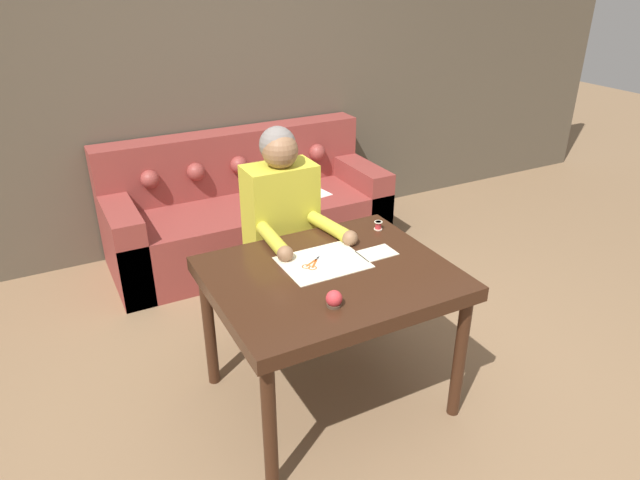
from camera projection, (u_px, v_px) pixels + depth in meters
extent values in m
plane|color=#846647|center=(352.00, 388.00, 3.02)|extent=(16.00, 16.00, 0.00)
cube|color=brown|center=(206.00, 73.00, 4.14)|extent=(8.00, 0.06, 2.60)
cube|color=#381E11|center=(330.00, 278.00, 2.66)|extent=(1.10, 0.91, 0.07)
cylinder|color=#381E11|center=(270.00, 429.00, 2.31)|extent=(0.06, 0.06, 0.67)
cylinder|color=#381E11|center=(460.00, 358.00, 2.72)|extent=(0.06, 0.06, 0.67)
cylinder|color=#381E11|center=(209.00, 329.00, 2.93)|extent=(0.06, 0.06, 0.67)
cylinder|color=#381E11|center=(371.00, 283.00, 3.34)|extent=(0.06, 0.06, 0.67)
cube|color=brown|center=(250.00, 228.00, 4.30)|extent=(2.04, 0.81, 0.44)
cube|color=brown|center=(233.00, 160.00, 4.33)|extent=(2.04, 0.22, 0.46)
cube|color=brown|center=(124.00, 244.00, 3.88)|extent=(0.20, 0.81, 0.60)
cube|color=brown|center=(355.00, 197.00, 4.65)|extent=(0.20, 0.81, 0.60)
sphere|color=brown|center=(150.00, 179.00, 3.96)|extent=(0.13, 0.13, 0.13)
sphere|color=brown|center=(196.00, 172.00, 4.09)|extent=(0.13, 0.13, 0.13)
sphere|color=brown|center=(239.00, 165.00, 4.23)|extent=(0.13, 0.13, 0.13)
sphere|color=brown|center=(279.00, 158.00, 4.37)|extent=(0.13, 0.13, 0.13)
sphere|color=brown|center=(317.00, 152.00, 4.50)|extent=(0.13, 0.13, 0.13)
cube|color=white|center=(311.00, 194.00, 4.31)|extent=(0.28, 0.24, 0.00)
cylinder|color=#33281E|center=(283.00, 298.00, 3.39)|extent=(0.28, 0.28, 0.46)
cube|color=gold|center=(281.00, 217.00, 3.15)|extent=(0.38, 0.22, 0.60)
sphere|color=#896042|center=(280.00, 151.00, 2.96)|extent=(0.19, 0.19, 0.19)
sphere|color=slate|center=(278.00, 145.00, 2.98)|extent=(0.20, 0.20, 0.20)
cylinder|color=gold|center=(273.00, 240.00, 2.86)|extent=(0.09, 0.33, 0.07)
sphere|color=#896042|center=(285.00, 254.00, 2.72)|extent=(0.08, 0.08, 0.08)
cylinder|color=gold|center=(330.00, 227.00, 2.99)|extent=(0.12, 0.33, 0.07)
sphere|color=#896042|center=(350.00, 238.00, 2.88)|extent=(0.08, 0.08, 0.08)
cube|color=beige|center=(323.00, 262.00, 2.72)|extent=(0.39, 0.32, 0.00)
cube|color=beige|center=(377.00, 253.00, 2.80)|extent=(0.18, 0.13, 0.00)
cube|color=silver|center=(320.00, 253.00, 2.81)|extent=(0.10, 0.11, 0.00)
cube|color=#D1511E|center=(315.00, 264.00, 2.70)|extent=(0.07, 0.08, 0.00)
torus|color=#D1511E|center=(313.00, 268.00, 2.67)|extent=(0.04, 0.04, 0.01)
cube|color=silver|center=(325.00, 254.00, 2.80)|extent=(0.13, 0.08, 0.00)
cube|color=#D1511E|center=(312.00, 263.00, 2.71)|extent=(0.08, 0.05, 0.00)
torus|color=#D1511E|center=(306.00, 267.00, 2.68)|extent=(0.04, 0.04, 0.01)
cylinder|color=silver|center=(317.00, 259.00, 2.74)|extent=(0.01, 0.01, 0.01)
cylinder|color=red|center=(378.00, 225.00, 3.04)|extent=(0.03, 0.03, 0.04)
cylinder|color=beige|center=(378.00, 222.00, 3.03)|extent=(0.04, 0.04, 0.00)
cylinder|color=beige|center=(378.00, 229.00, 3.05)|extent=(0.04, 0.04, 0.00)
cylinder|color=#4C3828|center=(334.00, 305.00, 2.38)|extent=(0.06, 0.06, 0.01)
sphere|color=red|center=(334.00, 298.00, 2.37)|extent=(0.07, 0.07, 0.07)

